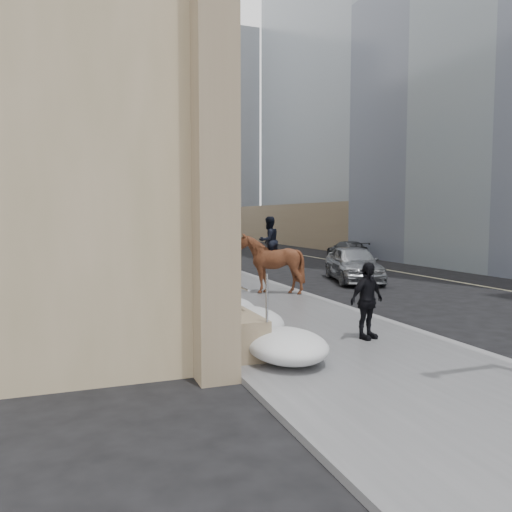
{
  "coord_description": "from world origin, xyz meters",
  "views": [
    {
      "loc": [
        -5.13,
        -10.51,
        2.87
      ],
      "look_at": [
        -0.15,
        3.1,
        1.7
      ],
      "focal_mm": 35.0,
      "sensor_mm": 36.0,
      "label": 1
    }
  ],
  "objects": [
    {
      "name": "ground",
      "position": [
        0.0,
        0.0,
        0.0
      ],
      "size": [
        140.0,
        140.0,
        0.0
      ],
      "primitive_type": "plane",
      "color": "black",
      "rests_on": "ground"
    },
    {
      "name": "sidewalk",
      "position": [
        0.0,
        10.0,
        0.06
      ],
      "size": [
        5.0,
        80.0,
        0.12
      ],
      "primitive_type": "cube",
      "color": "#565658",
      "rests_on": "ground"
    },
    {
      "name": "curb",
      "position": [
        2.62,
        10.0,
        0.06
      ],
      "size": [
        0.24,
        80.0,
        0.12
      ],
      "primitive_type": "cube",
      "color": "slate",
      "rests_on": "ground"
    },
    {
      "name": "lane_line",
      "position": [
        10.5,
        10.0,
        0.01
      ],
      "size": [
        0.15,
        70.0,
        0.01
      ],
      "primitive_type": "cube",
      "color": "#BFB78C",
      "rests_on": "ground"
    },
    {
      "name": "limestone_building",
      "position": [
        -5.26,
        19.96,
        8.9
      ],
      "size": [
        6.1,
        44.0,
        18.0
      ],
      "color": "#9A8A65",
      "rests_on": "ground"
    },
    {
      "name": "far_podium",
      "position": [
        15.5,
        10.0,
        2.0
      ],
      "size": [
        2.0,
        80.0,
        4.0
      ],
      "primitive_type": "cube",
      "color": "#877357",
      "rests_on": "ground"
    },
    {
      "name": "bg_building_mid",
      "position": [
        4.0,
        60.0,
        14.0
      ],
      "size": [
        30.0,
        12.0,
        28.0
      ],
      "primitive_type": "cube",
      "color": "slate",
      "rests_on": "ground"
    },
    {
      "name": "bg_building_far",
      "position": [
        -6.0,
        72.0,
        10.0
      ],
      "size": [
        24.0,
        12.0,
        20.0
      ],
      "primitive_type": "cube",
      "color": "gray",
      "rests_on": "ground"
    },
    {
      "name": "streetlight_mid",
      "position": [
        2.74,
        14.0,
        4.58
      ],
      "size": [
        1.71,
        0.24,
        8.0
      ],
      "color": "#2D2D30",
      "rests_on": "ground"
    },
    {
      "name": "streetlight_far",
      "position": [
        2.74,
        34.0,
        4.58
      ],
      "size": [
        1.71,
        0.24,
        8.0
      ],
      "color": "#2D2D30",
      "rests_on": "ground"
    },
    {
      "name": "traffic_signal",
      "position": [
        2.07,
        22.0,
        4.0
      ],
      "size": [
        4.1,
        0.22,
        6.0
      ],
      "color": "#2D2D30",
      "rests_on": "ground"
    },
    {
      "name": "snow_bank",
      "position": [
        -1.42,
        8.11,
        0.47
      ],
      "size": [
        1.7,
        18.1,
        0.76
      ],
      "color": "silver",
      "rests_on": "sidewalk"
    },
    {
      "name": "mounted_horse_left",
      "position": [
        -0.65,
        5.06,
        1.17
      ],
      "size": [
        1.09,
        2.34,
        2.65
      ],
      "rotation": [
        0.0,
        0.0,
        3.13
      ],
      "color": "#432314",
      "rests_on": "sidewalk"
    },
    {
      "name": "mounted_horse_right",
      "position": [
        1.37,
        5.85,
        1.28
      ],
      "size": [
        2.27,
        2.41,
        2.73
      ],
      "rotation": [
        0.0,
        0.0,
        3.48
      ],
      "color": "#4C2615",
      "rests_on": "sidewalk"
    },
    {
      "name": "pedestrian",
      "position": [
        0.98,
        -1.03,
        0.98
      ],
      "size": [
        1.09,
        0.71,
        1.72
      ],
      "primitive_type": "imported",
      "rotation": [
        0.0,
        0.0,
        0.32
      ],
      "color": "black",
      "rests_on": "sidewalk"
    },
    {
      "name": "car_silver",
      "position": [
        6.29,
        8.32,
        0.8
      ],
      "size": [
        3.16,
        5.02,
        1.59
      ],
      "primitive_type": "imported",
      "rotation": [
        0.0,
        0.0,
        -0.3
      ],
      "color": "#9FA2A6",
      "rests_on": "ground"
    },
    {
      "name": "car_grey",
      "position": [
        12.36,
        19.19,
        0.59
      ],
      "size": [
        2.01,
        4.17,
        1.17
      ],
      "primitive_type": "imported",
      "rotation": [
        0.0,
        0.0,
        3.05
      ],
      "color": "#4F5356",
      "rests_on": "ground"
    }
  ]
}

